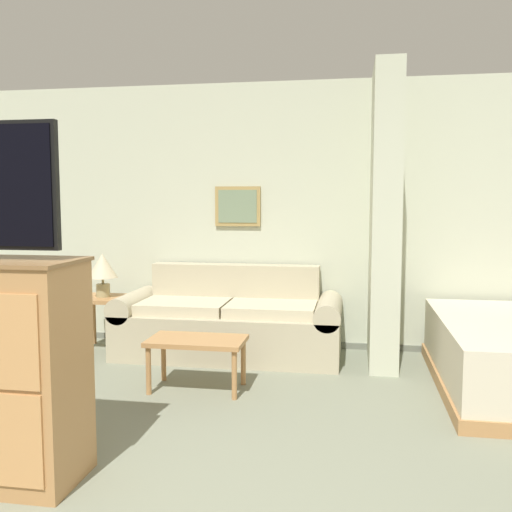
# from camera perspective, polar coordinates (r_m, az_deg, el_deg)

# --- Properties ---
(wall_back) EXTENTS (7.70, 0.16, 2.60)m
(wall_back) POSITION_cam_1_polar(r_m,az_deg,el_deg) (5.67, 3.43, 3.96)
(wall_back) COLOR beige
(wall_back) RESTS_ON ground_plane
(wall_partition_pillar) EXTENTS (0.24, 0.86, 2.60)m
(wall_partition_pillar) POSITION_cam_1_polar(r_m,az_deg,el_deg) (5.15, 12.74, 3.72)
(wall_partition_pillar) COLOR beige
(wall_partition_pillar) RESTS_ON ground_plane
(couch) EXTENTS (2.09, 0.84, 0.83)m
(couch) POSITION_cam_1_polar(r_m,az_deg,el_deg) (5.40, -2.67, -6.68)
(couch) COLOR #B7AD8E
(couch) RESTS_ON ground_plane
(coffee_table) EXTENTS (0.74, 0.43, 0.40)m
(coffee_table) POSITION_cam_1_polar(r_m,az_deg,el_deg) (4.45, -5.93, -8.86)
(coffee_table) COLOR #B27F4C
(coffee_table) RESTS_ON ground_plane
(side_table) EXTENTS (0.46, 0.46, 0.52)m
(side_table) POSITION_cam_1_polar(r_m,az_deg,el_deg) (5.76, -15.00, -4.78)
(side_table) COLOR #B27F4C
(side_table) RESTS_ON ground_plane
(table_lamp) EXTENTS (0.29, 0.29, 0.42)m
(table_lamp) POSITION_cam_1_polar(r_m,az_deg,el_deg) (5.71, -15.09, -1.17)
(table_lamp) COLOR tan
(table_lamp) RESTS_ON side_table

